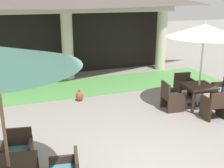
{
  "coord_description": "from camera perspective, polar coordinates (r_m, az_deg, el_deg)",
  "views": [
    {
      "loc": [
        -2.18,
        -4.38,
        3.47
      ],
      "look_at": [
        0.26,
        2.45,
        1.15
      ],
      "focal_mm": 44.88,
      "sensor_mm": 36.0,
      "label": 1
    }
  ],
  "objects": [
    {
      "name": "patio_chair_near_foreground_west",
      "position": [
        8.95,
        12.01,
        -2.69
      ],
      "size": [
        0.63,
        0.64,
        0.91
      ],
      "rotation": [
        0.0,
        0.0,
        -1.67
      ],
      "color": "#38281E",
      "rests_on": "ground"
    },
    {
      "name": "patio_table_near_foreground",
      "position": [
        9.32,
        17.27,
        -0.82
      ],
      "size": [
        0.99,
        0.99,
        0.74
      ],
      "rotation": [
        0.0,
        0.0,
        -0.1
      ],
      "color": "#38281E",
      "rests_on": "ground"
    },
    {
      "name": "terracotta_urn",
      "position": [
        9.62,
        -6.61,
        -2.41
      ],
      "size": [
        0.26,
        0.26,
        0.42
      ],
      "color": "brown",
      "rests_on": "ground"
    },
    {
      "name": "patio_chair_near_foreground_north",
      "position": [
        10.14,
        14.49,
        -0.41
      ],
      "size": [
        0.67,
        0.56,
        0.85
      ],
      "rotation": [
        0.0,
        0.0,
        -3.24
      ],
      "color": "#38281E",
      "rests_on": "ground"
    },
    {
      "name": "lawn_strip",
      "position": [
        11.03,
        -7.26,
        -0.72
      ],
      "size": [
        11.98,
        2.32,
        0.01
      ],
      "primitive_type": "cube",
      "color": "#519347",
      "rests_on": "ground"
    },
    {
      "name": "patio_chair_near_foreground_east",
      "position": [
        9.88,
        21.77,
        -1.51
      ],
      "size": [
        0.56,
        0.68,
        0.88
      ],
      "rotation": [
        0.0,
        0.0,
        1.48
      ],
      "color": "#38281E",
      "rests_on": "ground"
    },
    {
      "name": "patio_umbrella_near_foreground",
      "position": [
        8.93,
        18.33,
        10.19
      ],
      "size": [
        2.27,
        2.27,
        2.7
      ],
      "color": "#2D2D2D",
      "rests_on": "ground"
    },
    {
      "name": "patio_chair_mid_left_north",
      "position": [
        6.1,
        -18.57,
        -13.28
      ],
      "size": [
        0.65,
        0.6,
        0.88
      ],
      "rotation": [
        0.0,
        0.0,
        -3.3
      ],
      "color": "#38281E",
      "rests_on": "ground"
    },
    {
      "name": "patio_chair_near_foreground_south",
      "position": [
        8.66,
        20.27,
        -4.02
      ],
      "size": [
        0.67,
        0.59,
        0.86
      ],
      "rotation": [
        0.0,
        0.0,
        -0.1
      ],
      "color": "#38281E",
      "rests_on": "ground"
    }
  ]
}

